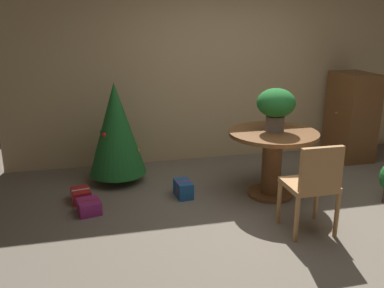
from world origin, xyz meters
name	(u,v)px	position (x,y,z in m)	size (l,w,h in m)	color
ground_plane	(278,222)	(0.00, 0.00, 0.00)	(6.60, 6.60, 0.00)	#756B5B
back_wall_panel	(218,69)	(0.00, 2.20, 1.30)	(6.00, 0.10, 2.60)	tan
round_dining_table	(272,153)	(0.20, 0.66, 0.52)	(1.02, 1.02, 0.78)	brown
flower_vase	(276,105)	(0.22, 0.69, 1.08)	(0.43, 0.43, 0.49)	#665B51
wooden_chair_near	(313,183)	(0.20, -0.27, 0.53)	(0.46, 0.43, 0.91)	#B27F4C
holiday_tree	(116,129)	(-1.52, 1.51, 0.69)	(0.71, 0.71, 1.27)	brown
gift_box_blue	(183,189)	(-0.81, 0.85, 0.09)	(0.20, 0.29, 0.19)	#1E569E
gift_box_red	(81,195)	(-1.97, 0.99, 0.07)	(0.24, 0.30, 0.15)	red
gift_box_purple	(89,207)	(-1.89, 0.67, 0.07)	(0.28, 0.29, 0.15)	#9E287A
wooden_cabinet	(351,116)	(1.88, 1.68, 0.63)	(0.50, 0.69, 1.26)	brown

